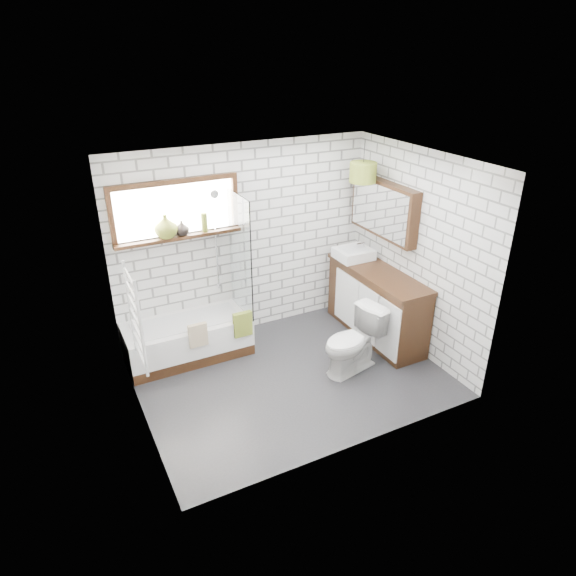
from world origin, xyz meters
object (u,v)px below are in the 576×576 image
bathtub (188,339)px  basin (354,254)px  pendant (363,172)px  toilet (353,342)px  vanity (376,303)px

bathtub → basin: size_ratio=3.25×
bathtub → pendant: (2.34, -0.18, 1.86)m
basin → toilet: size_ratio=0.59×
toilet → pendant: bearing=132.7°
vanity → basin: size_ratio=3.52×
toilet → bathtub: bearing=-137.7°
bathtub → toilet: toilet is taller
bathtub → pendant: 2.99m
bathtub → basin: basin is taller
bathtub → basin: bearing=-2.9°
bathtub → pendant: bearing=-4.4°
bathtub → toilet: 2.02m
vanity → pendant: pendant is taller
toilet → vanity: bearing=114.8°
bathtub → basin: 2.44m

